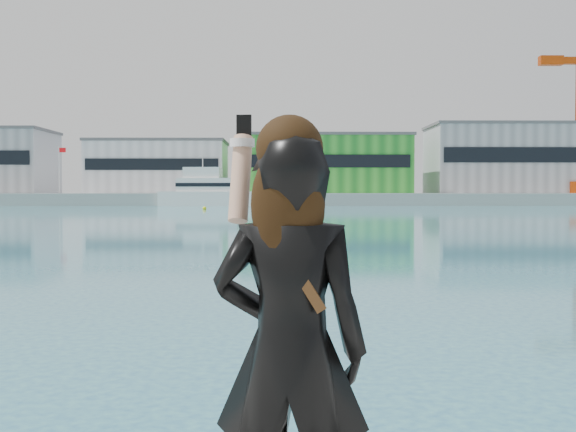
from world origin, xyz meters
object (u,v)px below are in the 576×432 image
buoy_near (287,214)px  buoy_far (204,209)px  woman (290,337)px  motor_yacht (212,192)px

buoy_near → buoy_far: (-10.40, 17.65, 0.00)m
buoy_far → woman: size_ratio=0.27×
buoy_near → woman: size_ratio=0.27×
buoy_near → woman: bearing=-90.6°
motor_yacht → buoy_far: bearing=-81.8°
woman → buoy_far: bearing=-76.1°
motor_yacht → buoy_far: size_ratio=35.16×
buoy_near → woman: 71.58m
motor_yacht → buoy_near: motor_yacht is taller
buoy_near → buoy_far: same height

